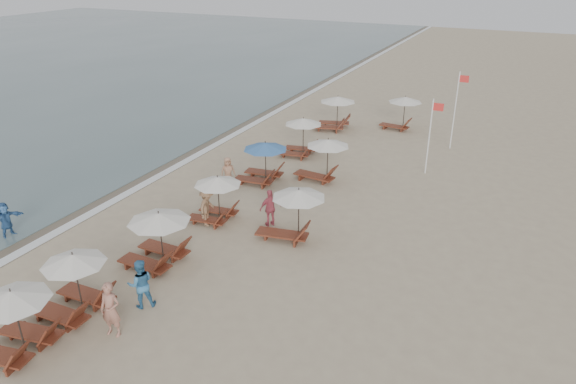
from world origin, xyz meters
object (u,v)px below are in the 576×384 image
at_px(beachgoer_mid_b, 207,207).
at_px(inland_station_0, 290,212).
at_px(beachgoer_mid_a, 141,284).
at_px(flag_pole_near, 430,133).
at_px(lounger_station_0, 13,323).
at_px(beachgoer_far_a, 270,208).
at_px(lounger_station_2, 156,239).
at_px(inland_station_2, 401,110).
at_px(lounger_station_1, 72,287).
at_px(lounger_station_5, 300,137).
at_px(beachgoer_far_b, 228,172).
at_px(lounger_station_3, 215,198).
at_px(lounger_station_4, 261,162).
at_px(lounger_station_6, 334,113).
at_px(inland_station_1, 321,157).
at_px(beachgoer_near, 111,310).
at_px(waterline_walker, 6,220).

bearing_deg(beachgoer_mid_b, inland_station_0, -92.54).
bearing_deg(beachgoer_mid_a, flag_pole_near, -154.51).
distance_m(lounger_station_0, beachgoer_mid_b, 9.31).
height_order(beachgoer_mid_b, beachgoer_far_a, beachgoer_mid_b).
xyz_separation_m(lounger_station_2, inland_station_2, (4.02, 20.70, 0.29)).
xyz_separation_m(lounger_station_0, lounger_station_1, (0.07, 2.18, -0.05)).
bearing_deg(lounger_station_2, lounger_station_0, -95.88).
xyz_separation_m(inland_station_0, beachgoer_far_a, (-1.30, 0.75, -0.43)).
distance_m(beachgoer_mid_a, beachgoer_far_a, 7.13).
relative_size(lounger_station_2, lounger_station_5, 1.09).
relative_size(inland_station_0, beachgoer_far_a, 1.71).
distance_m(lounger_station_1, beachgoer_mid_a, 2.15).
height_order(lounger_station_2, beachgoer_mid_b, lounger_station_2).
bearing_deg(beachgoer_far_b, beachgoer_far_a, -80.85).
bearing_deg(lounger_station_0, beachgoer_far_a, 73.54).
bearing_deg(lounger_station_1, lounger_station_3, 85.60).
relative_size(lounger_station_4, inland_station_0, 0.92).
bearing_deg(flag_pole_near, lounger_station_6, 144.75).
distance_m(inland_station_1, beachgoer_far_a, 5.64).
relative_size(lounger_station_5, beachgoer_mid_a, 1.42).
height_order(lounger_station_4, beachgoer_mid_b, lounger_station_4).
distance_m(lounger_station_5, beachgoer_far_b, 5.84).
xyz_separation_m(lounger_station_1, inland_station_0, (4.31, 7.50, 0.27)).
relative_size(lounger_station_0, lounger_station_6, 0.94).
relative_size(lounger_station_6, beachgoer_near, 1.49).
relative_size(lounger_station_6, beachgoer_mid_b, 1.62).
xyz_separation_m(lounger_station_4, beachgoer_mid_a, (1.42, -11.16, -0.18)).
bearing_deg(lounger_station_5, waterline_walker, -116.43).
bearing_deg(lounger_station_5, lounger_station_2, -90.01).
relative_size(lounger_station_0, lounger_station_3, 1.10).
distance_m(lounger_station_1, lounger_station_3, 7.63).
height_order(beachgoer_mid_b, waterline_walker, beachgoer_mid_b).
height_order(lounger_station_0, lounger_station_3, lounger_station_0).
distance_m(lounger_station_3, lounger_station_4, 4.78).
height_order(lounger_station_6, waterline_walker, lounger_station_6).
relative_size(lounger_station_2, lounger_station_4, 1.03).
relative_size(inland_station_1, flag_pole_near, 0.70).
bearing_deg(beachgoer_mid_a, beachgoer_mid_b, -121.47).
xyz_separation_m(lounger_station_6, inland_station_0, (3.83, -14.95, 0.16)).
height_order(lounger_station_3, waterline_walker, lounger_station_3).
bearing_deg(lounger_station_2, inland_station_1, 76.05).
relative_size(lounger_station_0, lounger_station_2, 0.96).
xyz_separation_m(lounger_station_5, inland_station_2, (4.01, 7.51, 0.22)).
distance_m(lounger_station_0, beachgoer_far_b, 13.36).
bearing_deg(lounger_station_5, inland_station_1, -49.10).
bearing_deg(inland_station_1, lounger_station_4, -151.38).
height_order(lounger_station_5, flag_pole_near, flag_pole_near).
bearing_deg(lounger_station_4, lounger_station_1, -91.62).
bearing_deg(beachgoer_mid_b, lounger_station_3, -18.26).
height_order(lounger_station_1, lounger_station_5, lounger_station_1).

